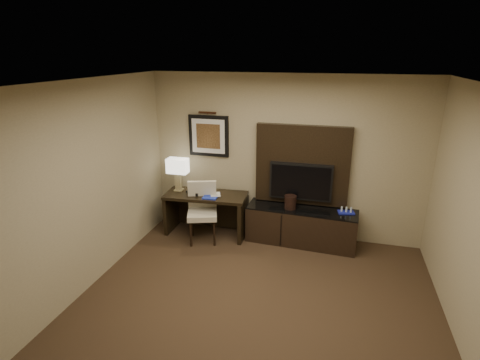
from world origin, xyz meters
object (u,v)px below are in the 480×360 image
(tv, at_px, (301,182))
(ice_bucket, at_px, (290,202))
(desk, at_px, (206,214))
(table_lamp, at_px, (178,174))
(desk_chair, at_px, (202,214))
(credenza, at_px, (301,226))
(desk_phone, at_px, (195,191))
(minibar_tray, at_px, (346,210))

(tv, xyz_separation_m, ice_bucket, (-0.13, -0.16, -0.30))
(desk, relative_size, ice_bucket, 6.32)
(table_lamp, bearing_deg, desk_chair, -30.28)
(desk, distance_m, credenza, 1.61)
(desk, distance_m, desk_chair, 0.30)
(credenza, height_order, desk_phone, desk_phone)
(ice_bucket, bearing_deg, tv, 51.35)
(table_lamp, distance_m, desk_phone, 0.42)
(credenza, distance_m, tv, 0.73)
(desk, bearing_deg, desk_chair, -87.61)
(desk, distance_m, minibar_tray, 2.32)
(desk, bearing_deg, credenza, -0.95)
(minibar_tray, bearing_deg, table_lamp, -178.97)
(tv, bearing_deg, ice_bucket, -128.65)
(desk, height_order, desk_phone, desk_phone)
(desk_chair, xyz_separation_m, ice_bucket, (1.39, 0.32, 0.22))
(credenza, distance_m, desk_phone, 1.85)
(table_lamp, xyz_separation_m, ice_bucket, (1.93, 0.01, -0.31))
(desk_phone, xyz_separation_m, minibar_tray, (2.47, 0.13, -0.13))
(credenza, bearing_deg, desk, -174.16)
(desk_chair, bearing_deg, credenza, -6.41)
(credenza, height_order, minibar_tray, minibar_tray)
(desk_chair, relative_size, table_lamp, 1.67)
(table_lamp, height_order, minibar_tray, table_lamp)
(tv, height_order, desk_phone, tv)
(desk, bearing_deg, desk_phone, -174.32)
(ice_bucket, bearing_deg, credenza, 7.20)
(minibar_tray, bearing_deg, desk_chair, -170.86)
(desk_chair, bearing_deg, ice_bucket, -5.73)
(desk_phone, bearing_deg, desk, 24.12)
(table_lamp, distance_m, ice_bucket, 1.96)
(credenza, relative_size, ice_bucket, 8.15)
(table_lamp, bearing_deg, ice_bucket, 0.27)
(credenza, xyz_separation_m, desk_chair, (-1.58, -0.35, 0.19))
(desk_chair, bearing_deg, desk_phone, 111.85)
(credenza, bearing_deg, desk_chair, -164.60)
(tv, relative_size, ice_bucket, 4.63)
(ice_bucket, relative_size, minibar_tray, 0.87)
(desk_phone, height_order, minibar_tray, desk_phone)
(desk_phone, distance_m, minibar_tray, 2.48)
(tv, xyz_separation_m, desk_phone, (-1.73, -0.25, -0.23))
(desk_chair, relative_size, minibar_tray, 3.94)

